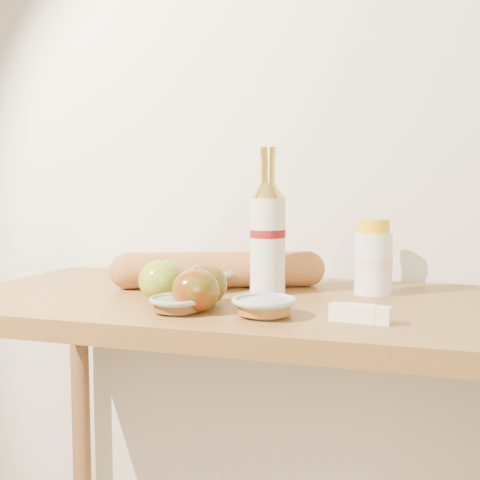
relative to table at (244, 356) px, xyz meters
name	(u,v)px	position (x,y,z in m)	size (l,w,h in m)	color
back_wall	(282,117)	(0.00, 0.33, 0.52)	(3.50, 0.02, 2.60)	beige
table	(244,356)	(0.00, 0.00, 0.00)	(1.20, 0.60, 0.90)	olive
bourbon_bottle	(268,235)	(0.03, 0.06, 0.25)	(0.10, 0.10, 0.31)	beige
cream_bottle	(373,259)	(0.25, 0.12, 0.20)	(0.08, 0.08, 0.16)	silver
egg_bowl	(196,276)	(-0.14, 0.08, 0.15)	(0.19, 0.19, 0.07)	gray
baguette	(219,270)	(-0.09, 0.09, 0.16)	(0.48, 0.26, 0.08)	#B47137
apple_yellowgreen	(162,280)	(-0.14, -0.09, 0.17)	(0.10, 0.10, 0.08)	#A29020
apple_redgreen_front	(196,290)	(-0.04, -0.17, 0.16)	(0.11, 0.11, 0.08)	#810707
apple_redgreen_right	(204,284)	(-0.05, -0.10, 0.16)	(0.12, 0.12, 0.08)	maroon
sugar_bowl	(177,304)	(-0.07, -0.18, 0.14)	(0.13, 0.13, 0.03)	gray
syrup_bowl	(264,306)	(0.09, -0.17, 0.14)	(0.12, 0.12, 0.03)	#8F9C96
butter_stick	(360,314)	(0.25, -0.16, 0.14)	(0.10, 0.04, 0.03)	#EDEAB7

